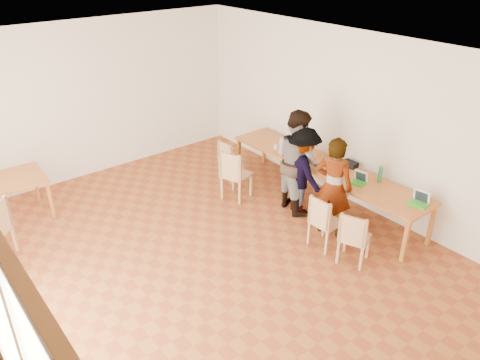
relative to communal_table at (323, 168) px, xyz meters
name	(u,v)px	position (x,y,z in m)	size (l,w,h in m)	color
ground	(218,262)	(-2.50, -0.26, -0.70)	(8.00, 8.00, 0.00)	#9D5526
wall_back	(93,100)	(-2.50, 3.74, 0.80)	(6.00, 0.10, 3.00)	silver
wall_right	(359,122)	(0.50, -0.26, 0.80)	(0.10, 8.00, 3.00)	silver
ceiling	(212,57)	(-2.50, -0.26, 2.32)	(6.00, 8.00, 0.04)	white
communal_table	(323,168)	(0.00, 0.00, 0.00)	(0.80, 4.00, 0.75)	#BD702A
side_table	(15,182)	(-4.35, 2.88, -0.03)	(0.90, 0.90, 0.75)	#BD702A
chair_near	(354,234)	(-0.99, -1.50, -0.18)	(0.52, 0.52, 0.46)	tan
chair_mid	(323,218)	(-1.02, -0.94, -0.16)	(0.42, 0.42, 0.47)	tan
chair_far	(233,170)	(-1.16, 1.08, -0.11)	(0.57, 0.57, 0.51)	tan
chair_empty	(228,157)	(-0.76, 1.76, -0.20)	(0.42, 0.42, 0.44)	tan
person_near	(333,187)	(-0.61, -0.74, 0.13)	(0.61, 0.40, 1.66)	gray
person_mid	(297,161)	(-0.47, 0.20, 0.20)	(0.88, 0.68, 1.80)	gray
person_far	(302,171)	(-0.50, 0.03, 0.08)	(1.01, 0.58, 1.56)	gray
laptop_near	(420,200)	(0.11, -1.79, 0.11)	(0.26, 0.29, 0.23)	green
laptop_mid	(359,180)	(-0.04, -0.80, 0.10)	(0.24, 0.27, 0.20)	green
laptop_far	(302,156)	(-0.10, 0.43, 0.11)	(0.29, 0.31, 0.22)	green
yellow_mug	(281,152)	(-0.25, 0.81, 0.09)	(0.12, 0.12, 0.09)	gold
green_bottle	(380,175)	(0.23, -1.00, 0.19)	(0.07, 0.07, 0.28)	#247942
clear_glass	(276,147)	(-0.18, 1.04, 0.09)	(0.07, 0.07, 0.09)	silver
condiment_cup	(343,166)	(0.19, -0.26, 0.08)	(0.08, 0.08, 0.06)	white
pink_phone	(314,157)	(0.11, 0.34, 0.05)	(0.05, 0.10, 0.01)	#E44984
black_pouch	(350,164)	(0.32, -0.31, 0.09)	(0.16, 0.26, 0.09)	black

